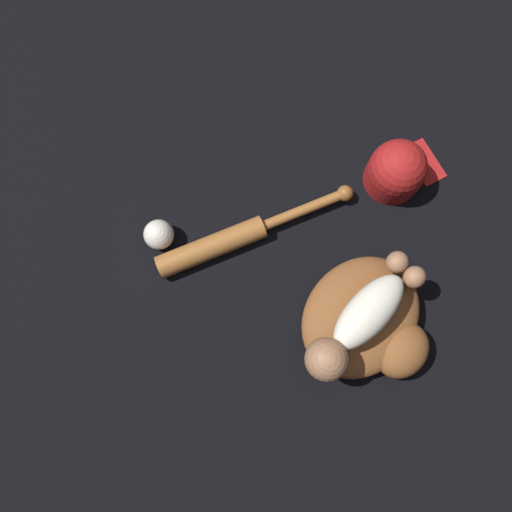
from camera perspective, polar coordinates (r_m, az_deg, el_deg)
ground_plane at (r=1.30m, az=8.05°, el=-7.13°), size 6.00×6.00×0.00m
baseball_glove at (r=1.26m, az=12.62°, el=-7.36°), size 0.35×0.34×0.10m
baby_figure at (r=1.16m, az=11.72°, el=-7.43°), size 0.37×0.12×0.10m
baseball_bat at (r=1.29m, az=-2.73°, el=2.01°), size 0.52×0.24×0.06m
baseball at (r=1.31m, az=-11.05°, el=2.42°), size 0.08×0.08×0.08m
baseball_cap at (r=1.37m, az=15.80°, el=9.41°), size 0.23×0.18×0.15m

